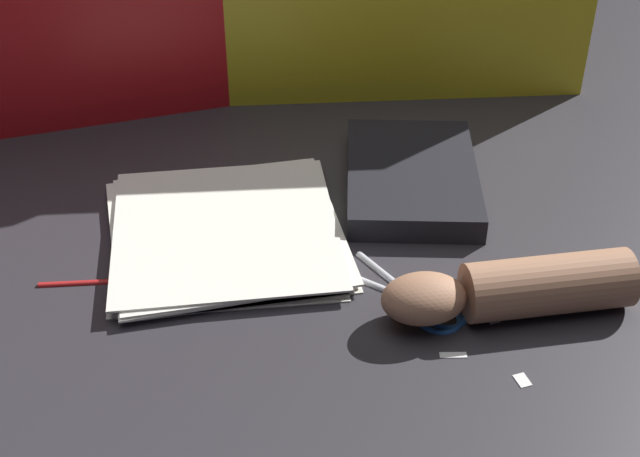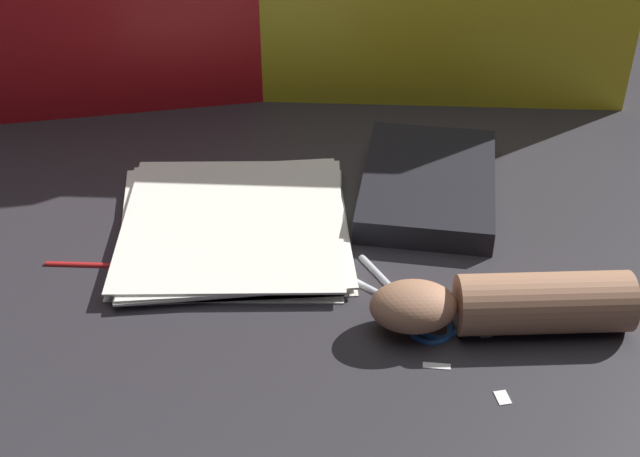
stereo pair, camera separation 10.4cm
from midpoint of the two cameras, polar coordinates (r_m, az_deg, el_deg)
The scene contains 9 objects.
ground_plane at distance 1.08m, azimuth -5.32°, elevation -2.73°, with size 6.00×6.00×0.00m, color #2D2B30.
paper_stack at distance 1.13m, azimuth -8.58°, elevation -0.25°, with size 0.30×0.31×0.02m.
book_closed at distance 1.21m, azimuth 3.45°, elevation 3.22°, with size 0.22×0.29×0.03m.
scissors at distance 1.02m, azimuth 3.69°, elevation -4.85°, with size 0.15×0.17×0.01m.
hand_forearm at distance 1.00m, azimuth 9.37°, elevation -3.94°, with size 0.29×0.07×0.07m.
paper_scrap_near at distance 1.02m, azimuth 7.99°, elevation -5.65°, with size 0.02×0.03×0.00m.
paper_scrap_mid at distance 0.97m, azimuth 5.47°, elevation -8.18°, with size 0.03×0.01×0.00m.
paper_scrap_far at distance 0.95m, azimuth 9.76°, elevation -9.67°, with size 0.02×0.02×0.00m.
pen at distance 1.09m, azimuth -16.25°, elevation -3.28°, with size 0.16×0.02×0.01m.
Camera 1 is at (-0.09, -0.84, 0.67)m, focal length 50.00 mm.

